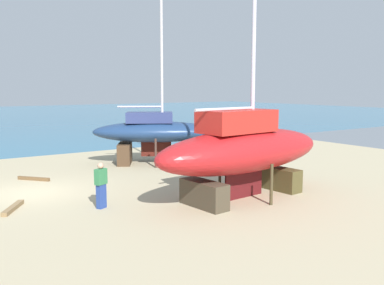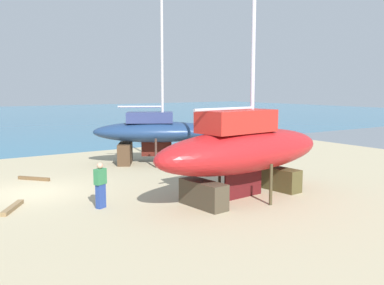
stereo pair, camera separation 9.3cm
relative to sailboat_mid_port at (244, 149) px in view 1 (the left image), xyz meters
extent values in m
plane|color=tan|center=(-6.78, 3.20, -1.94)|extent=(47.54, 47.54, 0.00)
cube|color=#494021|center=(2.13, 0.21, -1.47)|extent=(0.90, 2.09, 0.95)
cube|color=#433A2A|center=(-2.05, -0.21, -1.47)|extent=(0.90, 2.09, 0.95)
cylinder|color=#433825|center=(-0.10, 1.39, -1.17)|extent=(0.12, 0.12, 1.54)
cylinder|color=#443A23|center=(0.17, -1.38, -1.17)|extent=(0.12, 0.12, 1.54)
ellipsoid|color=#B11B1E|center=(0.04, 0.00, -0.07)|extent=(8.61, 3.36, 1.69)
cube|color=#4F1215|center=(0.04, 0.00, -1.50)|extent=(2.01, 0.28, 1.18)
cube|color=red|center=(-0.38, -0.04, 1.12)|extent=(3.16, 1.82, 0.85)
cylinder|color=silver|center=(-1.01, -0.10, 1.60)|extent=(2.94, 0.41, 0.12)
cube|color=#453920|center=(2.38, 7.72, -1.35)|extent=(1.58, 2.03, 1.18)
cube|color=#483321|center=(-0.72, 9.51, -1.35)|extent=(1.58, 2.03, 1.18)
cylinder|color=#523623|center=(1.50, 9.77, -1.15)|extent=(0.12, 0.12, 1.59)
cylinder|color=#473029|center=(0.16, 7.46, -1.15)|extent=(0.12, 0.12, 1.59)
ellipsoid|color=navy|center=(0.83, 8.61, -0.11)|extent=(7.43, 5.70, 1.18)
cube|color=#4B1811|center=(0.83, 8.61, -1.12)|extent=(1.53, 0.93, 0.82)
cube|color=navy|center=(0.52, 8.79, 0.71)|extent=(2.97, 2.56, 0.59)
cylinder|color=silver|center=(1.14, 8.43, 5.41)|extent=(0.16, 0.16, 9.99)
cylinder|color=#B8B7CF|center=(0.05, 9.06, 1.31)|extent=(2.23, 1.35, 0.11)
cube|color=navy|center=(-5.24, 1.70, -1.50)|extent=(0.39, 0.33, 0.88)
cube|color=#307748|center=(-5.24, 1.70, -0.78)|extent=(0.50, 0.41, 0.57)
sphere|color=tan|center=(-5.24, 1.70, -0.38)|extent=(0.22, 0.22, 0.22)
cylinder|color=brown|center=(5.63, 9.01, -1.56)|extent=(0.64, 0.64, 0.76)
cube|color=brown|center=(-6.16, 7.86, -1.86)|extent=(1.19, 1.36, 0.16)
cube|color=olive|center=(-7.96, 3.25, -1.87)|extent=(1.05, 1.58, 0.14)
camera|label=1|loc=(-10.74, -12.48, 2.38)|focal=39.54mm
camera|label=2|loc=(-10.67, -12.53, 2.38)|focal=39.54mm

